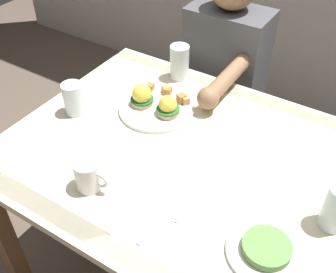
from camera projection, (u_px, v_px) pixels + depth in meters
dining_table at (191, 179)px, 1.36m from camera, size 1.20×0.90×0.74m
eggs_benedict_plate at (156, 104)px, 1.45m from camera, size 0.27×0.27×0.09m
coffee_mug at (89, 174)px, 1.16m from camera, size 0.11×0.08×0.09m
fork at (165, 227)px, 1.08m from camera, size 0.07×0.15×0.00m
water_glass_near at (336, 210)px, 1.05m from camera, size 0.07×0.07×0.14m
water_glass_far at (74, 101)px, 1.43m from camera, size 0.07×0.07×0.12m
water_glass_extra at (179, 64)px, 1.60m from camera, size 0.08×0.08×0.14m
side_plate at (266, 250)px, 1.01m from camera, size 0.20×0.20×0.04m
diner_person at (222, 76)px, 1.81m from camera, size 0.34×0.54×1.14m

